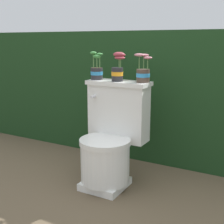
# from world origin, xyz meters

# --- Properties ---
(ground_plane) EXTENTS (12.00, 12.00, 0.00)m
(ground_plane) POSITION_xyz_m (0.00, 0.00, 0.00)
(ground_plane) COLOR brown
(hedge_backdrop) EXTENTS (4.01, 0.89, 1.12)m
(hedge_backdrop) POSITION_xyz_m (0.00, 1.01, 0.56)
(hedge_backdrop) COLOR #193819
(hedge_backdrop) RESTS_ON ground
(toilet) EXTENTS (0.47, 0.48, 0.75)m
(toilet) POSITION_xyz_m (-0.06, 0.07, 0.34)
(toilet) COLOR white
(toilet) RESTS_ON ground
(potted_plant_left) EXTENTS (0.10, 0.09, 0.21)m
(potted_plant_left) POSITION_xyz_m (-0.24, 0.17, 0.82)
(potted_plant_left) COLOR #262628
(potted_plant_left) RESTS_ON toilet
(potted_plant_midleft) EXTENTS (0.11, 0.10, 0.21)m
(potted_plant_midleft) POSITION_xyz_m (-0.06, 0.17, 0.84)
(potted_plant_midleft) COLOR #262628
(potted_plant_midleft) RESTS_ON toilet
(potted_plant_middle) EXTENTS (0.13, 0.11, 0.20)m
(potted_plant_middle) POSITION_xyz_m (0.12, 0.20, 0.82)
(potted_plant_middle) COLOR #47382D
(potted_plant_middle) RESTS_ON toilet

